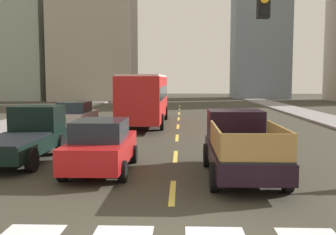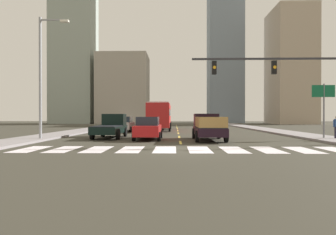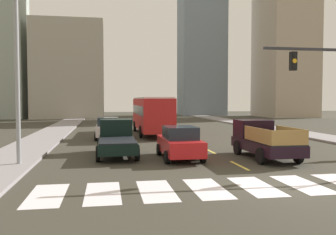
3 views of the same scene
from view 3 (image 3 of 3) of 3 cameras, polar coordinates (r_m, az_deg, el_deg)
The scene contains 25 objects.
ground_plane at distance 13.94m, azimuth 17.19°, elevation -10.21°, with size 160.00×160.00×0.00m, color #37342A.
sidewalk_right at distance 34.83m, azimuth 20.06°, elevation -2.34°, with size 3.07×110.00×0.15m, color gray.
sidewalk_left at distance 30.65m, azimuth -18.85°, elevation -3.01°, with size 3.07×110.00×0.15m, color gray.
crosswalk_stripe_0 at distance 12.65m, azimuth -18.65°, elevation -11.57°, with size 1.16×3.03×0.01m, color silver.
crosswalk_stripe_1 at distance 12.50m, azimuth -10.27°, elevation -11.64°, with size 1.16×3.03×0.01m, color silver.
crosswalk_stripe_2 at distance 12.60m, azimuth -1.86°, elevation -11.47°, with size 1.16×3.03×0.01m, color silver.
crosswalk_stripe_3 at distance 12.97m, azimuth 6.23°, elevation -11.07°, with size 1.16×3.03×0.01m, color silver.
crosswalk_stripe_4 at distance 13.56m, azimuth 13.72°, elevation -10.52°, with size 1.16×3.03×0.01m, color silver.
crosswalk_stripe_5 at distance 14.36m, azimuth 20.45°, elevation -9.86°, with size 1.16×3.03×0.01m, color silver.
lane_dash_0 at distance 17.52m, azimuth 11.22°, elevation -7.45°, with size 0.16×2.40×0.01m, color gold.
lane_dash_1 at distance 22.21m, azimuth 6.59°, elevation -5.24°, with size 0.16×2.40×0.01m, color gold.
lane_dash_2 at distance 27.00m, azimuth 3.61°, elevation -3.79°, with size 0.16×2.40×0.01m, color gold.
lane_dash_3 at distance 31.86m, azimuth 1.54°, elevation -2.77°, with size 0.16×2.40×0.01m, color gold.
lane_dash_4 at distance 36.76m, azimuth 0.02°, elevation -2.02°, with size 0.16×2.40×0.01m, color gold.
lane_dash_5 at distance 41.68m, azimuth -1.14°, elevation -1.44°, with size 0.16×2.40×0.01m, color gold.
lane_dash_6 at distance 46.62m, azimuth -2.05°, elevation -0.99°, with size 0.16×2.40×0.01m, color gold.
lane_dash_7 at distance 51.57m, azimuth -2.79°, elevation -0.62°, with size 0.16×2.40×0.01m, color gold.
pickup_stakebed at distance 20.13m, azimuth 14.68°, elevation -3.48°, with size 2.18×5.20×1.96m.
pickup_dark at distance 20.48m, azimuth -8.14°, elevation -3.35°, with size 2.18×5.20×1.96m.
city_bus at distance 32.42m, azimuth -2.63°, elevation 0.78°, with size 2.72×10.80×3.32m.
sedan_far at distance 18.98m, azimuth 1.87°, elevation -3.99°, with size 2.02×4.40×1.72m.
sedan_near_right at distance 29.03m, azimuth -9.50°, elevation -1.66°, with size 2.02×4.40×1.72m.
streetlight_left at distance 18.05m, azimuth -22.29°, elevation 8.52°, with size 2.20×0.28×9.00m.
block_mid_right at distance 63.82m, azimuth -15.40°, elevation 7.18°, with size 11.53×9.15×16.11m, color #A0988B.
block_low_left at distance 70.07m, azimuth 17.98°, elevation 10.74°, with size 8.48×10.64×25.83m, color tan.
Camera 3 is at (-6.18, -12.10, 3.12)m, focal length 38.53 mm.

